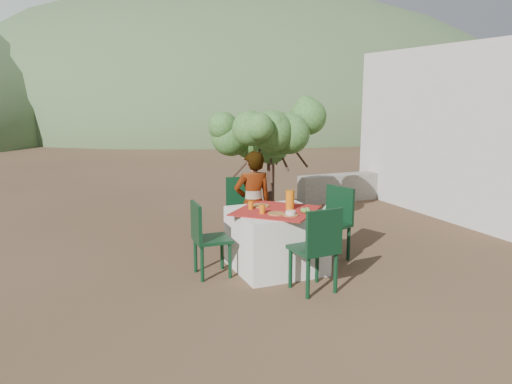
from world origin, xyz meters
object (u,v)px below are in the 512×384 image
chair_left (206,236)px  agave (330,211)px  person (253,204)px  juice_pitcher (290,200)px  table (276,240)px  chair_far (242,208)px  chair_near (318,246)px  chair_right (334,219)px  guesthouse (496,130)px  shrub_tree (273,140)px

chair_left → agave: 3.23m
person → chair_left: bearing=36.2°
juice_pitcher → person: bearing=110.4°
table → chair_far: bearing=91.1°
chair_far → agave: (1.87, 0.67, -0.36)m
chair_near → chair_left: 1.38m
chair_right → person: person is taller
person → chair_far: bearing=-90.7°
chair_near → juice_pitcher: size_ratio=4.09×
chair_far → chair_right: 1.38m
guesthouse → juice_pitcher: size_ratio=17.68×
table → chair_left: size_ratio=1.43×
juice_pitcher → chair_left: bearing=174.2°
chair_far → guesthouse: size_ratio=0.24×
chair_near → person: size_ratio=0.68×
agave → juice_pitcher: bearing=-132.7°
chair_far → shrub_tree: 1.24m
table → juice_pitcher: (0.18, -0.02, 0.50)m
person → juice_pitcher: (0.24, -0.64, 0.16)m
chair_right → guesthouse: size_ratio=0.23×
chair_far → chair_left: 1.34m
chair_left → table: bearing=-93.6°
shrub_tree → agave: bearing=10.2°
chair_near → agave: size_ratio=1.72×
shrub_tree → guesthouse: size_ratio=0.44×
chair_near → chair_right: bearing=-134.1°
chair_left → juice_pitcher: bearing=-93.5°
chair_right → person: 1.10m
person → agave: 2.29m
chair_near → guesthouse: 5.87m
chair_left → juice_pitcher: 1.13m
table → guesthouse: (5.33, 1.61, 1.12)m
person → juice_pitcher: 0.70m
chair_far → table: bearing=-74.0°
chair_far → juice_pitcher: juice_pitcher is taller
agave → guesthouse: 3.73m
chair_left → shrub_tree: bearing=-43.9°
chair_far → person: 0.52m
person → shrub_tree: size_ratio=0.77×
chair_right → agave: chair_right is taller
table → shrub_tree: size_ratio=0.70×
chair_near → agave: chair_near is taller
chair_right → chair_near: bearing=-58.8°
agave → juice_pitcher: 2.55m
shrub_tree → agave: (1.18, 0.21, -1.28)m
chair_near → chair_left: (-0.98, 0.97, -0.03)m
table → chair_far: size_ratio=1.32×
person → guesthouse: bearing=-166.3°
shrub_tree → guesthouse: guesthouse is taller
chair_near → person: 1.52m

